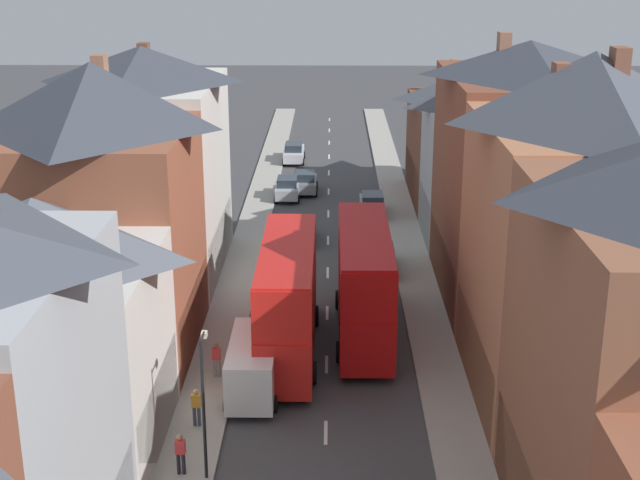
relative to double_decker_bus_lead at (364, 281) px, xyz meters
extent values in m
cube|color=#A8A399|center=(-6.89, 10.71, -2.75)|extent=(2.20, 104.00, 0.14)
cube|color=#A8A399|center=(3.31, 10.71, -2.75)|extent=(2.20, 104.00, 0.14)
cube|color=silver|center=(-1.79, -9.29, -2.81)|extent=(0.14, 1.80, 0.01)
cube|color=silver|center=(-1.79, -3.29, -2.81)|extent=(0.14, 1.80, 0.01)
cube|color=silver|center=(-1.79, 2.71, -2.81)|extent=(0.14, 1.80, 0.01)
cube|color=silver|center=(-1.79, 8.71, -2.81)|extent=(0.14, 1.80, 0.01)
cube|color=silver|center=(-1.79, 14.71, -2.81)|extent=(0.14, 1.80, 0.01)
cube|color=silver|center=(-1.79, 20.71, -2.81)|extent=(0.14, 1.80, 0.01)
cube|color=silver|center=(-1.79, 26.71, -2.81)|extent=(0.14, 1.80, 0.01)
cube|color=silver|center=(-1.79, 32.71, -2.81)|extent=(0.14, 1.80, 0.01)
cube|color=silver|center=(-1.79, 38.71, -2.81)|extent=(0.14, 1.80, 0.01)
cube|color=silver|center=(-1.79, 44.71, -2.81)|extent=(0.14, 1.80, 0.01)
cube|color=silver|center=(-1.79, 50.71, -2.81)|extent=(0.14, 1.80, 0.01)
cube|color=silver|center=(-1.79, 56.71, -2.81)|extent=(0.14, 1.80, 0.01)
cube|color=silver|center=(-11.99, -10.70, 1.00)|extent=(8.00, 8.30, 7.63)
cube|color=black|center=(-8.05, -10.70, -1.22)|extent=(0.12, 7.64, 3.20)
pyramid|color=#565B66|center=(-11.99, -10.70, 5.99)|extent=(8.00, 8.30, 2.34)
cube|color=#935138|center=(-11.99, -1.80, 2.47)|extent=(8.00, 9.50, 10.57)
cube|color=navy|center=(-8.05, -1.80, -1.22)|extent=(0.12, 8.74, 3.20)
pyramid|color=#383D47|center=(-11.99, -1.80, 9.22)|extent=(8.00, 9.50, 2.94)
cube|color=#99664C|center=(-12.08, 0.24, 9.99)|extent=(0.60, 0.90, 1.53)
cube|color=silver|center=(-11.99, 8.82, 2.74)|extent=(8.00, 11.73, 11.12)
cube|color=navy|center=(-8.05, 8.82, -1.22)|extent=(0.12, 10.79, 3.20)
pyramid|color=#383D47|center=(-11.99, 8.82, 9.27)|extent=(8.00, 11.73, 1.93)
cube|color=brown|center=(-12.18, 10.51, 9.75)|extent=(0.60, 0.90, 0.95)
cube|color=#B2704C|center=(8.41, -5.87, 3.00)|extent=(8.00, 10.79, 11.63)
cube|color=olive|center=(4.47, -5.87, -1.22)|extent=(0.12, 9.93, 3.20)
pyramid|color=#474C56|center=(8.41, -5.87, 10.22)|extent=(8.00, 10.79, 2.83)
cube|color=brown|center=(7.23, -5.54, 10.69)|extent=(0.60, 0.90, 0.93)
cube|color=brown|center=(9.20, -6.23, 11.02)|extent=(0.60, 0.90, 1.59)
cube|color=brown|center=(8.41, 5.46, 3.18)|extent=(8.00, 11.86, 12.00)
cube|color=#1E5133|center=(4.47, 5.46, -1.22)|extent=(0.12, 10.92, 3.20)
pyramid|color=#383D47|center=(8.41, 5.46, 10.04)|extent=(8.00, 11.86, 1.71)
cube|color=#99664C|center=(7.12, 5.78, 10.66)|extent=(0.60, 0.90, 1.23)
cube|color=#ADB2B7|center=(8.41, 14.99, 1.48)|extent=(8.00, 7.18, 8.60)
cube|color=maroon|center=(4.47, 14.99, -1.22)|extent=(0.12, 6.61, 3.20)
pyramid|color=#474C56|center=(8.41, 14.99, 7.00)|extent=(8.00, 7.18, 2.45)
cube|color=#99664C|center=(8.02, 16.93, 7.71)|extent=(0.60, 0.90, 1.41)
cube|color=brown|center=(8.41, 24.38, 0.98)|extent=(8.00, 11.60, 7.60)
cube|color=maroon|center=(4.47, 24.38, -1.22)|extent=(0.12, 10.67, 3.20)
pyramid|color=#474C56|center=(8.41, 24.38, 5.80)|extent=(8.00, 11.60, 2.05)
cube|color=#99664C|center=(7.73, 27.83, 6.52)|extent=(0.60, 0.90, 1.44)
cube|color=#99664C|center=(9.37, 22.39, 6.52)|extent=(0.60, 0.90, 1.44)
cube|color=#B70F0F|center=(0.01, -0.02, -1.17)|extent=(2.44, 10.80, 2.50)
cube|color=#B70F0F|center=(0.01, -0.02, 1.23)|extent=(2.44, 10.58, 2.30)
cube|color=#B70F0F|center=(0.01, -0.02, 2.43)|extent=(2.39, 10.37, 0.10)
cube|color=#28333D|center=(0.01, 5.33, -0.97)|extent=(2.20, 0.10, 1.20)
cube|color=#28333D|center=(0.01, 5.33, 1.33)|extent=(2.20, 0.10, 1.10)
cube|color=#28333D|center=(-1.18, -0.02, -0.92)|extent=(0.06, 9.18, 0.90)
cube|color=#28333D|center=(-1.18, -0.02, 1.33)|extent=(0.06, 9.18, 0.90)
cube|color=yellow|center=(0.01, 5.33, 2.13)|extent=(1.34, 0.08, 0.32)
cylinder|color=black|center=(-1.21, 3.32, -2.32)|extent=(0.30, 1.00, 1.00)
cylinder|color=black|center=(1.23, 3.32, -2.32)|extent=(0.30, 1.00, 1.00)
cylinder|color=black|center=(-1.21, -2.99, -2.32)|extent=(0.30, 1.00, 1.00)
cylinder|color=black|center=(1.23, -2.99, -2.32)|extent=(0.30, 1.00, 1.00)
cube|color=red|center=(-3.59, -2.14, -1.17)|extent=(2.44, 10.80, 2.50)
cube|color=red|center=(-3.59, -2.14, 1.23)|extent=(2.44, 10.58, 2.30)
cube|color=red|center=(-3.59, -2.14, 2.43)|extent=(2.39, 10.37, 0.10)
cube|color=#28333D|center=(-3.59, 3.21, -0.97)|extent=(2.20, 0.10, 1.20)
cube|color=#28333D|center=(-3.59, 3.21, 1.33)|extent=(2.20, 0.10, 1.10)
cube|color=#28333D|center=(-4.78, -2.14, -0.92)|extent=(0.06, 9.18, 0.90)
cube|color=#28333D|center=(-4.78, -2.14, 1.33)|extent=(0.06, 9.18, 0.90)
cube|color=yellow|center=(-3.59, 3.21, 2.13)|extent=(1.34, 0.08, 0.32)
cylinder|color=black|center=(-4.81, 1.21, -2.32)|extent=(0.30, 1.00, 1.00)
cylinder|color=black|center=(-2.37, 1.21, -2.32)|extent=(0.30, 1.00, 1.00)
cylinder|color=black|center=(-4.81, -5.11, -2.32)|extent=(0.30, 1.00, 1.00)
cylinder|color=black|center=(-2.37, -5.11, -2.32)|extent=(0.30, 1.00, 1.00)
cube|color=#144728|center=(-3.59, 14.47, -2.17)|extent=(1.70, 3.85, 0.66)
cube|color=#28333D|center=(-3.59, 14.28, -1.54)|extent=(1.46, 1.92, 0.60)
cylinder|color=black|center=(-4.44, 15.66, -2.51)|extent=(0.20, 0.62, 0.62)
cylinder|color=black|center=(-2.74, 15.66, -2.51)|extent=(0.20, 0.62, 0.62)
cylinder|color=black|center=(-4.44, 13.28, -2.51)|extent=(0.20, 0.62, 0.62)
cylinder|color=black|center=(-2.74, 13.28, -2.51)|extent=(0.20, 0.62, 0.62)
cube|color=gray|center=(-3.59, 26.41, -2.12)|extent=(1.70, 3.82, 0.78)
cube|color=#28333D|center=(-3.59, 26.22, -1.43)|extent=(1.46, 1.91, 0.60)
cylinder|color=black|center=(-4.44, 27.60, -2.51)|extent=(0.20, 0.62, 0.62)
cylinder|color=black|center=(-2.74, 27.60, -2.51)|extent=(0.20, 0.62, 0.62)
cylinder|color=black|center=(-4.44, 25.23, -2.51)|extent=(0.20, 0.62, 0.62)
cylinder|color=black|center=(-2.74, 25.23, -2.51)|extent=(0.20, 0.62, 0.62)
cube|color=silver|center=(-4.89, 36.72, -2.11)|extent=(1.70, 4.58, 0.79)
cube|color=#28333D|center=(-4.89, 36.49, -1.41)|extent=(1.46, 2.29, 0.60)
cylinder|color=black|center=(-5.74, 38.14, -2.51)|extent=(0.20, 0.62, 0.62)
cylinder|color=black|center=(-4.04, 38.14, -2.51)|extent=(0.20, 0.62, 0.62)
cylinder|color=black|center=(-5.74, 35.30, -2.51)|extent=(0.20, 0.62, 0.62)
cylinder|color=black|center=(-4.04, 35.30, -2.51)|extent=(0.20, 0.62, 0.62)
cube|color=#144728|center=(1.31, 8.99, -2.14)|extent=(1.70, 4.14, 0.73)
cube|color=#28333D|center=(1.31, 8.79, -1.47)|extent=(1.46, 2.07, 0.60)
cylinder|color=black|center=(0.46, 10.28, -2.51)|extent=(0.20, 0.62, 0.62)
cylinder|color=black|center=(2.16, 10.28, -2.51)|extent=(0.20, 0.62, 0.62)
cylinder|color=black|center=(0.46, 7.71, -2.51)|extent=(0.20, 0.62, 0.62)
cylinder|color=black|center=(2.16, 7.71, -2.51)|extent=(0.20, 0.62, 0.62)
cube|color=gray|center=(1.31, 20.19, -2.11)|extent=(1.70, 4.11, 0.79)
cube|color=#28333D|center=(1.31, 19.99, -1.42)|extent=(1.46, 2.05, 0.60)
cylinder|color=black|center=(0.46, 21.46, -2.51)|extent=(0.20, 0.62, 0.62)
cylinder|color=black|center=(2.16, 21.46, -2.51)|extent=(0.20, 0.62, 0.62)
cylinder|color=black|center=(0.46, 18.92, -2.51)|extent=(0.20, 0.62, 0.62)
cylinder|color=black|center=(2.16, 18.92, -2.51)|extent=(0.20, 0.62, 0.62)
cube|color=#B7BABF|center=(-4.89, 24.63, -2.11)|extent=(1.70, 3.83, 0.79)
cube|color=#28333D|center=(-4.89, 24.44, -1.42)|extent=(1.46, 1.92, 0.60)
cylinder|color=black|center=(-5.74, 25.82, -2.51)|extent=(0.20, 0.62, 0.62)
cylinder|color=black|center=(-4.04, 25.82, -2.51)|extent=(0.20, 0.62, 0.62)
cylinder|color=black|center=(-5.74, 23.45, -2.51)|extent=(0.20, 0.62, 0.62)
cylinder|color=black|center=(-4.04, 23.45, -2.51)|extent=(0.20, 0.62, 0.62)
cube|color=white|center=(-4.89, -6.10, -1.46)|extent=(1.96, 5.20, 2.10)
cube|color=#28333D|center=(-4.89, -3.55, -1.16)|extent=(1.76, 0.10, 0.90)
cylinder|color=black|center=(-5.87, -4.54, -2.46)|extent=(0.24, 0.72, 0.72)
cylinder|color=black|center=(-3.91, -4.54, -2.46)|extent=(0.24, 0.72, 0.72)
cylinder|color=black|center=(-5.87, -7.66, -2.46)|extent=(0.24, 0.72, 0.72)
cylinder|color=black|center=(-3.91, -7.66, -2.46)|extent=(0.24, 0.72, 0.72)
cylinder|color=#23232D|center=(-7.06, -12.43, -2.26)|extent=(0.14, 0.14, 0.84)
cylinder|color=#23232D|center=(-6.88, -12.43, -2.26)|extent=(0.14, 0.14, 0.84)
cube|color=red|center=(-6.97, -12.43, -1.57)|extent=(0.36, 0.22, 0.54)
sphere|color=#9E7051|center=(-6.97, -12.43, -1.18)|extent=(0.22, 0.22, 0.22)
cylinder|color=#3D4256|center=(-6.98, -9.05, -2.26)|extent=(0.14, 0.14, 0.84)
cylinder|color=#3D4256|center=(-6.80, -9.05, -2.26)|extent=(0.14, 0.14, 0.84)
cube|color=gold|center=(-6.89, -9.05, -1.57)|extent=(0.36, 0.22, 0.54)
sphere|color=tan|center=(-6.89, -9.05, -1.18)|extent=(0.22, 0.22, 0.22)
cylinder|color=gray|center=(-6.71, -4.82, -2.26)|extent=(0.14, 0.14, 0.84)
cylinder|color=gray|center=(-6.53, -4.82, -2.26)|extent=(0.14, 0.14, 0.84)
cube|color=red|center=(-6.62, -4.82, -1.57)|extent=(0.36, 0.22, 0.54)
sphere|color=brown|center=(-6.62, -4.82, -1.18)|extent=(0.22, 0.22, 0.22)
cylinder|color=black|center=(-6.04, -12.65, -0.07)|extent=(0.12, 0.12, 5.50)
cylinder|color=black|center=(-6.04, -12.20, 2.58)|extent=(0.08, 0.90, 0.08)
cube|color=beige|center=(-6.04, -11.75, 2.50)|extent=(0.20, 0.32, 0.20)
camera|label=1|loc=(-1.64, -40.16, 15.45)|focal=50.00mm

